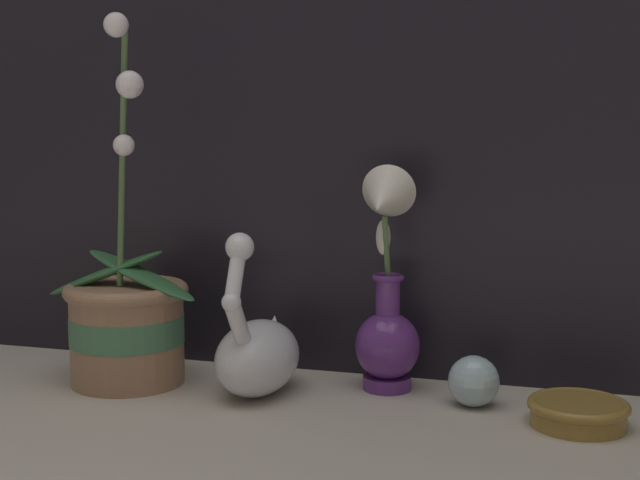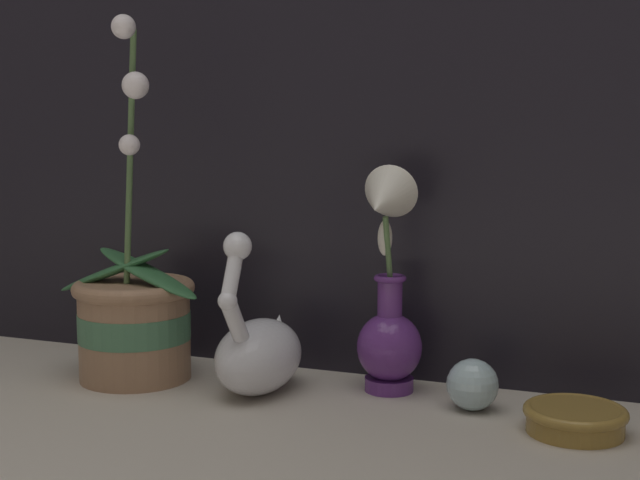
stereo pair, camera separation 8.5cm
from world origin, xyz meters
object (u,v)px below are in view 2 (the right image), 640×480
at_px(orchid_potted_plant, 134,317).
at_px(amber_dish, 575,418).
at_px(blue_vase, 387,301).
at_px(glass_sphere, 472,385).
at_px(swan_figurine, 259,350).

bearing_deg(orchid_potted_plant, amber_dish, -1.05).
height_order(blue_vase, glass_sphere, blue_vase).
xyz_separation_m(orchid_potted_plant, glass_sphere, (0.44, 0.03, -0.05)).
relative_size(swan_figurine, amber_dish, 1.86).
bearing_deg(amber_dish, blue_vase, 163.79).
relative_size(swan_figurine, glass_sphere, 3.41).
bearing_deg(amber_dish, swan_figurine, 178.13).
bearing_deg(blue_vase, swan_figurine, -159.68).
bearing_deg(orchid_potted_plant, blue_vase, 9.96).
relative_size(blue_vase, glass_sphere, 4.66).
relative_size(glass_sphere, amber_dish, 0.54).
bearing_deg(glass_sphere, blue_vase, 165.58).
xyz_separation_m(blue_vase, glass_sphere, (0.11, -0.03, -0.09)).
height_order(glass_sphere, amber_dish, glass_sphere).
bearing_deg(blue_vase, glass_sphere, -14.42).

